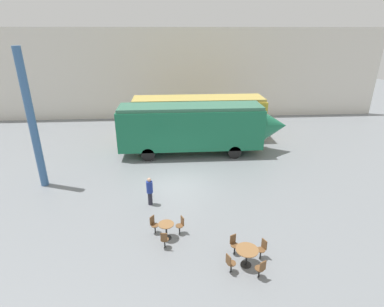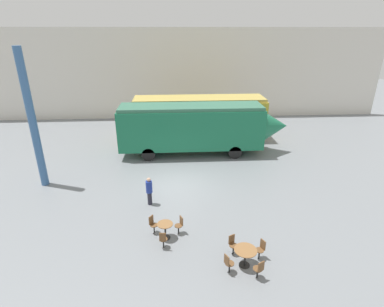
{
  "view_description": "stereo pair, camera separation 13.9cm",
  "coord_description": "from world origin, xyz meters",
  "px_view_note": "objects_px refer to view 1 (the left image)",
  "views": [
    {
      "loc": [
        -0.2,
        -16.2,
        8.74
      ],
      "look_at": [
        1.02,
        1.0,
        1.6
      ],
      "focal_mm": 28.0,
      "sensor_mm": 36.0,
      "label": 1
    },
    {
      "loc": [
        -0.07,
        -16.21,
        8.74
      ],
      "look_at": [
        1.02,
        1.0,
        1.6
      ],
      "focal_mm": 28.0,
      "sensor_mm": 36.0,
      "label": 2
    }
  ],
  "objects_px": {
    "streamlined_locomotive": "(201,126)",
    "cafe_table_near": "(247,253)",
    "passenger_coach_vintage": "(198,115)",
    "visitor_person": "(150,190)",
    "cafe_table_mid": "(166,228)",
    "cafe_chair_0": "(230,262)"
  },
  "relations": [
    {
      "from": "streamlined_locomotive",
      "to": "cafe_table_near",
      "type": "height_order",
      "value": "streamlined_locomotive"
    },
    {
      "from": "passenger_coach_vintage",
      "to": "cafe_table_near",
      "type": "bearing_deg",
      "value": -87.89
    },
    {
      "from": "passenger_coach_vintage",
      "to": "streamlined_locomotive",
      "type": "height_order",
      "value": "streamlined_locomotive"
    },
    {
      "from": "streamlined_locomotive",
      "to": "visitor_person",
      "type": "relative_size",
      "value": 7.82
    },
    {
      "from": "cafe_table_mid",
      "to": "visitor_person",
      "type": "distance_m",
      "value": 3.06
    },
    {
      "from": "passenger_coach_vintage",
      "to": "cafe_table_mid",
      "type": "distance_m",
      "value": 13.57
    },
    {
      "from": "cafe_table_mid",
      "to": "visitor_person",
      "type": "relative_size",
      "value": 0.48
    },
    {
      "from": "cafe_chair_0",
      "to": "visitor_person",
      "type": "xyz_separation_m",
      "value": [
        -3.34,
        5.19,
        0.35
      ]
    },
    {
      "from": "passenger_coach_vintage",
      "to": "cafe_chair_0",
      "type": "height_order",
      "value": "passenger_coach_vintage"
    },
    {
      "from": "cafe_table_mid",
      "to": "cafe_table_near",
      "type": "bearing_deg",
      "value": -31.06
    },
    {
      "from": "cafe_table_near",
      "to": "visitor_person",
      "type": "distance_m",
      "value": 6.33
    },
    {
      "from": "passenger_coach_vintage",
      "to": "cafe_table_near",
      "type": "relative_size",
      "value": 12.1
    },
    {
      "from": "streamlined_locomotive",
      "to": "cafe_chair_0",
      "type": "relative_size",
      "value": 14.32
    },
    {
      "from": "streamlined_locomotive",
      "to": "cafe_chair_0",
      "type": "height_order",
      "value": "streamlined_locomotive"
    },
    {
      "from": "visitor_person",
      "to": "cafe_table_near",
      "type": "bearing_deg",
      "value": -49.8
    },
    {
      "from": "cafe_table_near",
      "to": "cafe_table_mid",
      "type": "xyz_separation_m",
      "value": [
        -3.19,
        1.92,
        -0.07
      ]
    },
    {
      "from": "cafe_table_near",
      "to": "visitor_person",
      "type": "bearing_deg",
      "value": 130.2
    },
    {
      "from": "cafe_table_near",
      "to": "cafe_chair_0",
      "type": "xyz_separation_m",
      "value": [
        -0.74,
        -0.36,
        -0.11
      ]
    },
    {
      "from": "cafe_table_near",
      "to": "cafe_chair_0",
      "type": "bearing_deg",
      "value": -153.95
    },
    {
      "from": "streamlined_locomotive",
      "to": "passenger_coach_vintage",
      "type": "bearing_deg",
      "value": 88.41
    },
    {
      "from": "streamlined_locomotive",
      "to": "cafe_table_mid",
      "type": "height_order",
      "value": "streamlined_locomotive"
    },
    {
      "from": "cafe_table_near",
      "to": "cafe_table_mid",
      "type": "distance_m",
      "value": 3.72
    }
  ]
}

